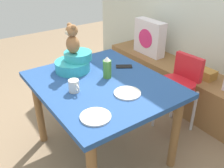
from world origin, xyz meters
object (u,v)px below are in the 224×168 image
at_px(coffee_mug, 74,86).
at_px(dinner_plate_near, 127,93).
at_px(teddy_bear, 72,39).
at_px(dinner_plate_far, 96,117).
at_px(dining_table, 102,94).
at_px(ketchup_bottle, 107,68).
at_px(infant_seat_teal, 74,62).
at_px(highchair, 178,84).
at_px(cell_phone, 124,66).
at_px(book_stack, 206,74).
at_px(pillow_floral_left, 149,38).

distance_m(coffee_mug, dinner_plate_near, 0.40).
distance_m(teddy_bear, dinner_plate_far, 0.78).
bearing_deg(dining_table, teddy_bear, -167.75).
height_order(dining_table, ketchup_bottle, ketchup_bottle).
bearing_deg(coffee_mug, infant_seat_teal, 151.87).
height_order(highchair, cell_phone, highchair).
bearing_deg(coffee_mug, highchair, 83.56).
bearing_deg(book_stack, teddy_bear, -108.80).
xyz_separation_m(book_stack, ketchup_bottle, (-0.16, -1.15, 0.32)).
bearing_deg(infant_seat_teal, coffee_mug, -28.13).
height_order(infant_seat_teal, ketchup_bottle, ketchup_bottle).
xyz_separation_m(infant_seat_teal, cell_phone, (0.20, 0.39, -0.07)).
relative_size(pillow_floral_left, infant_seat_teal, 1.33).
distance_m(coffee_mug, dinner_plate_far, 0.37).
bearing_deg(teddy_bear, cell_phone, 63.08).
height_order(book_stack, dining_table, dining_table).
relative_size(highchair, ketchup_bottle, 4.27).
distance_m(highchair, ketchup_bottle, 0.80).
bearing_deg(dinner_plate_near, pillow_floral_left, 130.91).
relative_size(dining_table, infant_seat_teal, 3.44).
bearing_deg(ketchup_bottle, book_stack, 81.95).
bearing_deg(ketchup_bottle, infant_seat_teal, -151.60).
relative_size(highchair, dinner_plate_near, 3.95).
bearing_deg(highchair, dining_table, -99.03).
xyz_separation_m(ketchup_bottle, dinner_plate_far, (0.42, -0.37, -0.08)).
bearing_deg(dinner_plate_far, ketchup_bottle, 138.08).
relative_size(coffee_mug, dinner_plate_far, 0.60).
relative_size(book_stack, highchair, 0.25).
relative_size(dining_table, ketchup_bottle, 6.14).
bearing_deg(highchair, dinner_plate_far, -77.30).
distance_m(book_stack, dinner_plate_near, 1.21).
relative_size(pillow_floral_left, coffee_mug, 3.67).
relative_size(ketchup_bottle, dinner_plate_near, 0.92).
xyz_separation_m(teddy_bear, coffee_mug, (0.33, -0.18, -0.23)).
xyz_separation_m(dining_table, infant_seat_teal, (-0.32, -0.07, 0.18)).
bearing_deg(ketchup_bottle, coffee_mug, -81.06).
bearing_deg(book_stack, coffee_mug, -94.28).
height_order(dining_table, dinner_plate_near, dinner_plate_near).
distance_m(infant_seat_teal, cell_phone, 0.44).
xyz_separation_m(ketchup_bottle, cell_phone, (-0.08, 0.24, -0.08)).
xyz_separation_m(dinner_plate_near, cell_phone, (-0.39, 0.27, -0.00)).
relative_size(dinner_plate_far, cell_phone, 1.39).
relative_size(infant_seat_teal, dinner_plate_near, 1.65).
xyz_separation_m(pillow_floral_left, infant_seat_teal, (0.42, -1.28, 0.13)).
distance_m(highchair, teddy_bear, 1.10).
relative_size(highchair, cell_phone, 5.49).
height_order(dinner_plate_near, dinner_plate_far, same).
distance_m(teddy_bear, coffee_mug, 0.44).
bearing_deg(teddy_bear, coffee_mug, -28.06).
distance_m(teddy_bear, cell_phone, 0.52).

